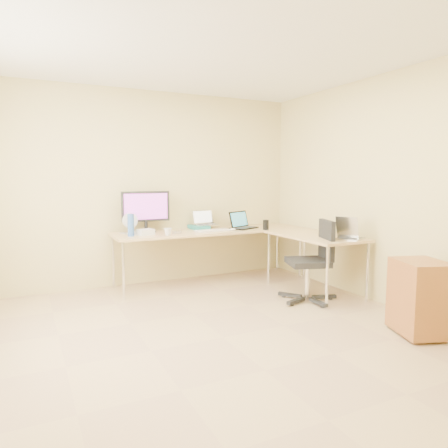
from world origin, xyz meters
name	(u,v)px	position (x,y,z in m)	size (l,w,h in m)	color
floor	(223,337)	(0.00, 0.00, 0.00)	(4.50, 4.50, 0.00)	tan
ceiling	(223,39)	(0.00, 0.00, 2.60)	(4.50, 4.50, 0.00)	white
wall_back	(151,188)	(0.00, 2.25, 1.30)	(4.50, 4.50, 0.00)	#D9C87B
wall_right	(395,191)	(2.10, 0.00, 1.30)	(4.50, 4.50, 0.00)	#D9C87B
desk_main	(211,256)	(0.72, 1.85, 0.36)	(2.65, 0.70, 0.73)	tan
desk_return	(314,264)	(1.70, 0.85, 0.36)	(0.70, 1.30, 0.73)	tan
monitor	(146,212)	(-0.13, 2.05, 1.00)	(0.63, 0.20, 0.54)	black
book_stack	(199,227)	(0.62, 2.05, 0.76)	(0.23, 0.31, 0.05)	#1F7575
laptop_center	(205,218)	(0.72, 2.05, 0.88)	(0.32, 0.24, 0.20)	silver
laptop_black	(244,220)	(1.22, 1.82, 0.85)	(0.39, 0.28, 0.24)	black
keyboard	(212,230)	(0.69, 1.74, 0.74)	(0.47, 0.13, 0.02)	silver
mouse	(232,230)	(0.95, 1.67, 0.75)	(0.09, 0.06, 0.03)	white
mug	(168,232)	(0.03, 1.63, 0.78)	(0.10, 0.10, 0.09)	silver
cd_stack	(177,232)	(0.19, 1.76, 0.75)	(0.13, 0.13, 0.03)	silver
water_bottle	(131,225)	(-0.40, 1.75, 0.87)	(0.08, 0.08, 0.27)	#325BA9
papers	(134,233)	(-0.31, 1.97, 0.73)	(0.24, 0.34, 0.01)	silver
white_box	(145,232)	(-0.21, 1.79, 0.77)	(0.20, 0.14, 0.07)	silver
desk_fan	(130,224)	(-0.37, 1.97, 0.85)	(0.19, 0.19, 0.25)	silver
black_cup	(266,225)	(1.41, 1.55, 0.80)	(0.08, 0.08, 0.14)	black
laptop_return	(351,230)	(1.85, 0.39, 0.84)	(0.26, 0.33, 0.22)	#BEBEBE
office_chair	(308,259)	(1.39, 0.58, 0.50)	(0.58, 0.58, 0.96)	black
cabinet	(420,297)	(1.65, -0.74, 0.36)	(0.39, 0.48, 0.67)	#8E613C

